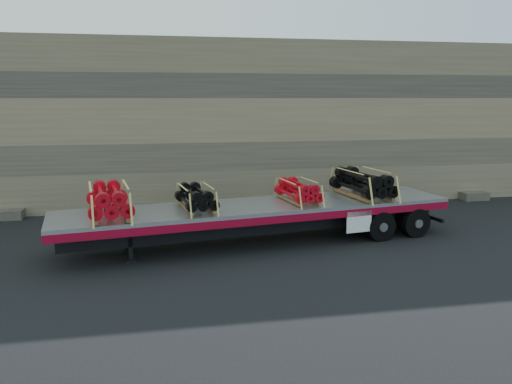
% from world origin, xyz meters
% --- Properties ---
extents(ground, '(120.00, 120.00, 0.00)m').
position_xyz_m(ground, '(0.00, 0.00, 0.00)').
color(ground, black).
rests_on(ground, ground).
extents(rock_wall, '(44.00, 3.00, 7.00)m').
position_xyz_m(rock_wall, '(0.00, 6.50, 3.50)').
color(rock_wall, '#7A6B54').
rests_on(rock_wall, ground).
extents(trailer, '(12.98, 4.38, 1.28)m').
position_xyz_m(trailer, '(0.98, -0.24, 0.64)').
color(trailer, '#AEB1B6').
rests_on(trailer, ground).
extents(bundle_front, '(1.55, 2.55, 0.85)m').
position_xyz_m(bundle_front, '(-3.57, -0.94, 1.70)').
color(bundle_front, red).
rests_on(bundle_front, trailer).
extents(bundle_midfront, '(1.24, 2.04, 0.68)m').
position_xyz_m(bundle_midfront, '(-1.06, -0.55, 1.62)').
color(bundle_midfront, black).
rests_on(bundle_midfront, trailer).
extents(bundle_midrear, '(1.22, 2.01, 0.67)m').
position_xyz_m(bundle_midrear, '(2.31, -0.03, 1.61)').
color(bundle_midrear, red).
rests_on(bundle_midrear, trailer).
extents(bundle_rear, '(1.60, 2.64, 0.88)m').
position_xyz_m(bundle_rear, '(4.69, 0.34, 1.71)').
color(bundle_rear, black).
rests_on(bundle_rear, trailer).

